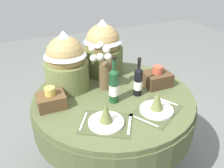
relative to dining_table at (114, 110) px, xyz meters
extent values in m
plane|color=slate|center=(0.00, 0.00, -0.59)|extent=(8.00, 8.00, 0.00)
cylinder|color=#4C5633|center=(0.00, 0.00, 0.13)|extent=(1.27, 1.27, 0.04)
cylinder|color=#464F2E|center=(0.00, 0.00, 0.01)|extent=(1.30, 1.30, 0.22)
cylinder|color=black|center=(0.00, 0.00, -0.22)|extent=(0.12, 0.12, 0.68)
cylinder|color=black|center=(0.00, 0.00, -0.58)|extent=(0.72, 0.72, 0.03)
cube|color=#41492B|center=(-0.19, -0.32, 0.16)|extent=(0.43, 0.40, 0.00)
cylinder|color=white|center=(-0.19, -0.32, 0.17)|extent=(0.24, 0.24, 0.02)
cone|color=#606B38|center=(-0.19, -0.32, 0.24)|extent=(0.09, 0.09, 0.14)
cube|color=silver|center=(-0.33, -0.24, 0.16)|extent=(0.11, 0.17, 0.00)
cube|color=silver|center=(-0.06, -0.40, 0.16)|extent=(0.11, 0.17, 0.00)
cube|color=#41492B|center=(0.19, -0.33, 0.16)|extent=(0.42, 0.40, 0.00)
cylinder|color=white|center=(0.19, -0.33, 0.17)|extent=(0.24, 0.24, 0.02)
cone|color=#606B38|center=(0.19, -0.33, 0.24)|extent=(0.09, 0.09, 0.14)
cube|color=silver|center=(0.06, -0.41, 0.16)|extent=(0.11, 0.17, 0.00)
cube|color=silver|center=(0.33, -0.25, 0.16)|extent=(0.11, 0.17, 0.00)
cylinder|color=brown|center=(-0.02, 0.13, 0.27)|extent=(0.11, 0.11, 0.23)
sphere|color=silver|center=(-0.01, 0.09, 0.45)|extent=(0.06, 0.06, 0.06)
cylinder|color=#4C7038|center=(-0.01, 0.09, 0.41)|extent=(0.01, 0.01, 0.04)
sphere|color=silver|center=(-0.11, 0.14, 0.43)|extent=(0.06, 0.06, 0.06)
cylinder|color=#4C7038|center=(-0.11, 0.14, 0.40)|extent=(0.01, 0.01, 0.03)
sphere|color=silver|center=(-0.01, 0.11, 0.50)|extent=(0.06, 0.06, 0.06)
cylinder|color=#4C7038|center=(-0.01, 0.11, 0.43)|extent=(0.01, 0.01, 0.10)
sphere|color=silver|center=(-0.01, 0.23, 0.50)|extent=(0.05, 0.05, 0.05)
cylinder|color=#4C7038|center=(-0.01, 0.23, 0.43)|extent=(0.01, 0.01, 0.10)
sphere|color=silver|center=(-0.09, 0.05, 0.47)|extent=(0.05, 0.05, 0.05)
cylinder|color=#4C7038|center=(-0.09, 0.05, 0.42)|extent=(0.01, 0.01, 0.07)
sphere|color=silver|center=(-0.12, 0.14, 0.51)|extent=(0.05, 0.05, 0.05)
cylinder|color=#4C7038|center=(-0.12, 0.14, 0.44)|extent=(0.01, 0.01, 0.12)
cylinder|color=#194223|center=(-0.04, -0.09, 0.28)|extent=(0.07, 0.07, 0.24)
cylinder|color=silver|center=(-0.04, -0.09, 0.26)|extent=(0.07, 0.07, 0.08)
cone|color=#194223|center=(-0.04, -0.09, 0.41)|extent=(0.07, 0.07, 0.03)
cylinder|color=#194223|center=(-0.04, -0.09, 0.48)|extent=(0.03, 0.03, 0.09)
cylinder|color=black|center=(-0.04, -0.09, 0.51)|extent=(0.03, 0.03, 0.02)
cylinder|color=black|center=(0.17, -0.07, 0.26)|extent=(0.07, 0.07, 0.21)
cylinder|color=silver|center=(0.17, -0.07, 0.24)|extent=(0.07, 0.07, 0.07)
cone|color=black|center=(0.17, -0.07, 0.38)|extent=(0.07, 0.07, 0.03)
cylinder|color=black|center=(0.17, -0.07, 0.43)|extent=(0.02, 0.02, 0.07)
cylinder|color=black|center=(0.17, -0.07, 0.46)|extent=(0.03, 0.03, 0.02)
cylinder|color=olive|center=(-0.30, 0.26, 0.27)|extent=(0.36, 0.36, 0.22)
sphere|color=#9E7F4C|center=(-0.30, 0.26, 0.44)|extent=(0.30, 0.30, 0.30)
cone|color=silver|center=(-0.30, 0.26, 0.54)|extent=(0.34, 0.34, 0.20)
cylinder|color=#566033|center=(0.07, 0.41, 0.27)|extent=(0.36, 0.36, 0.24)
sphere|color=#9E7F4C|center=(0.07, 0.41, 0.46)|extent=(0.31, 0.31, 0.31)
cone|color=silver|center=(0.07, 0.41, 0.55)|extent=(0.34, 0.34, 0.20)
cube|color=brown|center=(-0.48, 0.02, 0.21)|extent=(0.20, 0.17, 0.10)
cylinder|color=gold|center=(-0.48, 0.02, 0.29)|extent=(0.07, 0.07, 0.06)
cube|color=#47331E|center=(0.40, 0.00, 0.21)|extent=(0.22, 0.18, 0.11)
cylinder|color=#B24C33|center=(0.40, 0.00, 0.30)|extent=(0.08, 0.08, 0.06)
camera|label=1|loc=(-0.66, -1.51, 1.18)|focal=39.07mm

